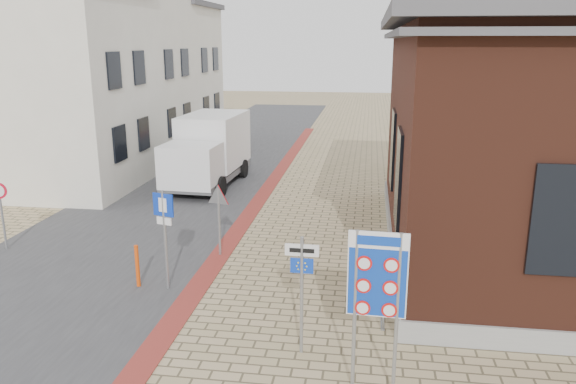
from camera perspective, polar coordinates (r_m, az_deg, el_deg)
The scene contains 15 objects.
ground at distance 11.70m, azimuth -3.90°, elevation -16.28°, with size 120.00×120.00×0.00m, color tan.
road_strip at distance 26.62m, azimuth -8.76°, elevation 1.73°, with size 7.00×60.00×0.02m, color #38383A.
curb_strip at distance 21.09m, azimuth -3.55°, elevation -1.66°, with size 0.60×40.00×0.02m, color maroon.
townhouse_near at distance 25.51m, azimuth -23.23°, elevation 9.59°, with size 7.40×6.40×8.30m.
townhouse_mid at distance 30.76m, azimuth -17.49°, elevation 11.59°, with size 7.40×6.40×9.10m.
townhouse_far at distance 36.29m, azimuth -13.34°, elevation 11.68°, with size 7.40×6.40×8.30m.
bike_rack at distance 13.31m, azimuth 9.59°, elevation -11.09°, with size 0.08×1.80×0.60m.
sedan at distance 25.27m, azimuth -8.78°, elevation 2.71°, with size 1.57×4.50×1.48m, color black.
box_truck at distance 24.54m, azimuth -8.07°, elevation 4.29°, with size 2.68×5.83×2.99m.
border_sign at distance 9.81m, azimuth 9.06°, elevation -8.64°, with size 1.03×0.11×3.01m.
essen_sign at distance 11.06m, azimuth 1.41°, elevation -8.65°, with size 0.67×0.07×2.47m.
parking_sign at distance 14.13m, azimuth -12.46°, elevation -3.06°, with size 0.56×0.19×2.59m.
yield_sign at distance 16.19m, azimuth -7.07°, elevation -1.20°, with size 0.73×0.24×2.09m.
speed_sign at distance 18.62m, azimuth -27.14°, elevation -1.27°, with size 0.49×0.12×2.09m.
bollard at distance 14.85m, azimuth -15.05°, elevation -7.29°, with size 0.10×0.10×1.13m, color #E1470B.
Camera 1 is at (2.19, -9.75, 6.09)m, focal length 35.00 mm.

